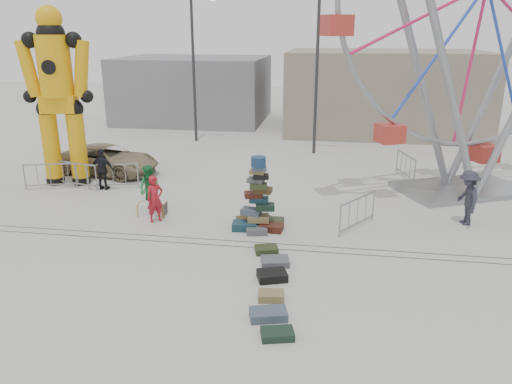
% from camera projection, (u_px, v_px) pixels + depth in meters
% --- Properties ---
extents(ground, '(90.00, 90.00, 0.00)m').
position_uv_depth(ground, '(191.00, 252.00, 14.75)').
color(ground, '#9E9E99').
rests_on(ground, ground).
extents(track_line_near, '(40.00, 0.04, 0.01)m').
position_uv_depth(track_line_near, '(196.00, 244.00, 15.31)').
color(track_line_near, '#47443F').
rests_on(track_line_near, ground).
extents(track_line_far, '(40.00, 0.04, 0.01)m').
position_uv_depth(track_line_far, '(200.00, 239.00, 15.69)').
color(track_line_far, '#47443F').
rests_on(track_line_far, ground).
extents(building_right, '(12.00, 8.00, 5.00)m').
position_uv_depth(building_right, '(383.00, 91.00, 31.70)').
color(building_right, gray).
rests_on(building_right, ground).
extents(building_left, '(10.00, 8.00, 4.40)m').
position_uv_depth(building_left, '(194.00, 89.00, 35.61)').
color(building_left, gray).
rests_on(building_left, ground).
extents(lamp_post_right, '(1.41, 0.25, 8.00)m').
position_uv_depth(lamp_post_right, '(319.00, 67.00, 25.10)').
color(lamp_post_right, '#2D2D30').
rests_on(lamp_post_right, ground).
extents(lamp_post_left, '(1.41, 0.25, 8.00)m').
position_uv_depth(lamp_post_left, '(195.00, 63.00, 28.01)').
color(lamp_post_left, '#2D2D30').
rests_on(lamp_post_left, ground).
extents(suitcase_tower, '(1.71, 1.52, 2.44)m').
position_uv_depth(suitcase_tower, '(258.00, 209.00, 16.34)').
color(suitcase_tower, '#183A48').
rests_on(suitcase_tower, ground).
extents(crash_test_dummy, '(2.95, 1.29, 7.40)m').
position_uv_depth(crash_test_dummy, '(58.00, 91.00, 20.09)').
color(crash_test_dummy, black).
rests_on(crash_test_dummy, ground).
extents(ferris_wheel, '(10.91, 5.14, 13.82)m').
position_uv_depth(ferris_wheel, '(484.00, 14.00, 18.16)').
color(ferris_wheel, gray).
rests_on(ferris_wheel, ground).
extents(steamer_trunk, '(0.96, 0.59, 0.44)m').
position_uv_depth(steamer_trunk, '(152.00, 209.00, 17.64)').
color(steamer_trunk, silver).
rests_on(steamer_trunk, ground).
extents(row_case_0, '(0.77, 0.65, 0.19)m').
position_uv_depth(row_case_0, '(266.00, 250.00, 14.69)').
color(row_case_0, '#2F391C').
rests_on(row_case_0, ground).
extents(row_case_1, '(0.88, 0.73, 0.18)m').
position_uv_depth(row_case_1, '(275.00, 262.00, 13.95)').
color(row_case_1, '#54555B').
rests_on(row_case_1, ground).
extents(row_case_2, '(0.90, 0.79, 0.22)m').
position_uv_depth(row_case_2, '(272.00, 276.00, 13.11)').
color(row_case_2, black).
rests_on(row_case_2, ground).
extents(row_case_3, '(0.68, 0.51, 0.20)m').
position_uv_depth(row_case_3, '(271.00, 296.00, 12.14)').
color(row_case_3, olive).
rests_on(row_case_3, ground).
extents(row_case_4, '(0.95, 0.71, 0.21)m').
position_uv_depth(row_case_4, '(268.00, 314.00, 11.35)').
color(row_case_4, '#435160').
rests_on(row_case_4, ground).
extents(row_case_5, '(0.79, 0.61, 0.17)m').
position_uv_depth(row_case_5, '(277.00, 334.00, 10.65)').
color(row_case_5, black).
rests_on(row_case_5, ground).
extents(barricade_dummy_a, '(1.93, 0.71, 1.10)m').
position_uv_depth(barricade_dummy_a, '(50.00, 176.00, 20.43)').
color(barricade_dummy_a, gray).
rests_on(barricade_dummy_a, ground).
extents(barricade_dummy_b, '(1.95, 0.63, 1.10)m').
position_uv_depth(barricade_dummy_b, '(77.00, 175.00, 20.56)').
color(barricade_dummy_b, gray).
rests_on(barricade_dummy_b, ground).
extents(barricade_dummy_c, '(1.96, 0.61, 1.10)m').
position_uv_depth(barricade_dummy_c, '(113.00, 176.00, 20.40)').
color(barricade_dummy_c, gray).
rests_on(barricade_dummy_c, ground).
extents(barricade_wheel_front, '(1.21, 1.71, 1.10)m').
position_uv_depth(barricade_wheel_front, '(357.00, 213.00, 16.33)').
color(barricade_wheel_front, gray).
rests_on(barricade_wheel_front, ground).
extents(barricade_wheel_back, '(0.61, 1.96, 1.10)m').
position_uv_depth(barricade_wheel_back, '(405.00, 166.00, 21.90)').
color(barricade_wheel_back, gray).
rests_on(barricade_wheel_back, ground).
extents(pedestrian_red, '(0.70, 0.68, 1.62)m').
position_uv_depth(pedestrian_red, '(155.00, 199.00, 16.85)').
color(pedestrian_red, maroon).
rests_on(pedestrian_red, ground).
extents(pedestrian_green, '(0.99, 0.86, 1.73)m').
position_uv_depth(pedestrian_green, '(150.00, 189.00, 17.68)').
color(pedestrian_green, '#1B6F34').
rests_on(pedestrian_green, ground).
extents(pedestrian_black, '(1.02, 0.48, 1.70)m').
position_uv_depth(pedestrian_black, '(103.00, 170.00, 20.24)').
color(pedestrian_black, black).
rests_on(pedestrian_black, ground).
extents(pedestrian_grey, '(0.87, 1.30, 1.87)m').
position_uv_depth(pedestrian_grey, '(468.00, 198.00, 16.61)').
color(pedestrian_grey, '#262632').
rests_on(pedestrian_grey, ground).
extents(parked_suv, '(5.00, 3.01, 1.30)m').
position_uv_depth(parked_suv, '(108.00, 160.00, 22.59)').
color(parked_suv, '#8D7C5B').
rests_on(parked_suv, ground).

